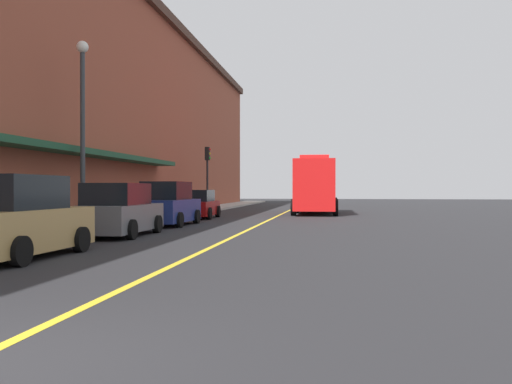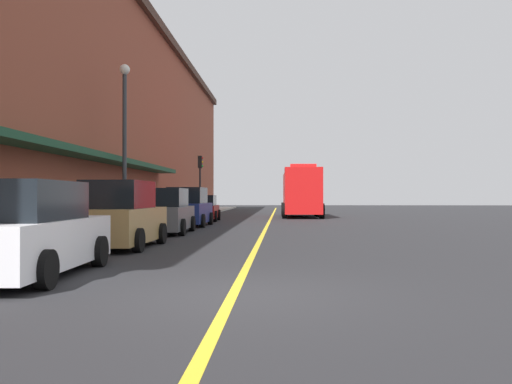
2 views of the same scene
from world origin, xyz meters
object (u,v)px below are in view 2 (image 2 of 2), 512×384
(fire_truck, at_px, (301,193))
(traffic_light_near, at_px, (200,173))
(parked_car_1, at_px, (120,217))
(street_lamp_left, at_px, (125,127))
(parking_meter_1, at_px, (27,214))
(parked_car_0, at_px, (25,232))
(parked_car_4, at_px, (202,209))
(parked_car_2, at_px, (164,212))
(parking_meter_0, at_px, (31,213))
(parked_car_3, at_px, (188,208))

(fire_truck, height_order, traffic_light_near, traffic_light_near)
(parked_car_1, xyz_separation_m, street_lamp_left, (-2.07, 7.42, 3.52))
(parked_car_1, xyz_separation_m, parking_meter_1, (-1.47, -2.60, 0.18))
(parked_car_0, height_order, parked_car_4, parked_car_0)
(street_lamp_left, bearing_deg, parking_meter_1, -86.57)
(parked_car_2, height_order, parked_car_4, parked_car_2)
(parked_car_4, bearing_deg, traffic_light_near, 7.12)
(parked_car_2, xyz_separation_m, street_lamp_left, (-2.03, 1.50, 3.57))
(parked_car_4, bearing_deg, parked_car_0, 178.03)
(parked_car_2, bearing_deg, parked_car_0, 178.42)
(street_lamp_left, xyz_separation_m, traffic_light_near, (0.66, 16.98, -1.24))
(parked_car_4, relative_size, traffic_light_near, 0.97)
(parked_car_1, height_order, fire_truck, fire_truck)
(parked_car_1, distance_m, parked_car_4, 16.85)
(parked_car_2, bearing_deg, parking_meter_1, 169.06)
(fire_truck, bearing_deg, street_lamp_left, -27.76)
(parked_car_0, bearing_deg, fire_truck, -14.05)
(parking_meter_0, bearing_deg, traffic_light_near, 89.87)
(parked_car_2, height_order, street_lamp_left, street_lamp_left)
(traffic_light_near, bearing_deg, parking_meter_1, -90.13)
(parked_car_1, distance_m, street_lamp_left, 8.47)
(parked_car_3, distance_m, fire_truck, 13.34)
(parked_car_3, xyz_separation_m, traffic_light_near, (-1.40, 13.16, 2.27))
(parked_car_4, distance_m, fire_truck, 8.84)
(fire_truck, bearing_deg, parked_car_1, -15.12)
(parked_car_3, bearing_deg, parking_meter_0, 174.88)
(parked_car_3, xyz_separation_m, parked_car_4, (-0.16, 5.61, -0.15))
(parked_car_2, distance_m, street_lamp_left, 4.37)
(parked_car_4, bearing_deg, fire_truck, -46.66)
(parked_car_4, relative_size, parking_meter_0, 3.14)
(parked_car_1, xyz_separation_m, parked_car_2, (-0.04, 5.92, -0.05))
(parked_car_0, height_order, parked_car_3, parked_car_3)
(street_lamp_left, bearing_deg, fire_truck, 62.84)
(parking_meter_1, bearing_deg, parking_meter_0, 90.00)
(parked_car_3, xyz_separation_m, parking_meter_0, (-1.46, -13.64, 0.18))
(parked_car_2, bearing_deg, parked_car_3, -1.81)
(fire_truck, bearing_deg, parking_meter_0, -16.89)
(street_lamp_left, bearing_deg, parked_car_2, -36.51)
(parking_meter_1, bearing_deg, parked_car_0, -65.06)
(parked_car_4, height_order, parking_meter_1, parked_car_4)
(fire_truck, distance_m, parking_meter_1, 26.79)
(parked_car_3, bearing_deg, traffic_light_near, 7.10)
(parked_car_4, relative_size, fire_truck, 0.54)
(parked_car_0, distance_m, parked_car_2, 11.53)
(parked_car_0, distance_m, parking_meter_1, 3.32)
(parked_car_0, distance_m, parking_meter_0, 3.51)
(parked_car_2, distance_m, parking_meter_1, 8.64)
(parked_car_0, height_order, fire_truck, fire_truck)
(street_lamp_left, distance_m, traffic_light_near, 17.03)
(parking_meter_1, bearing_deg, parked_car_1, 60.53)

